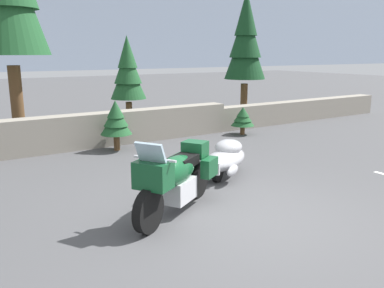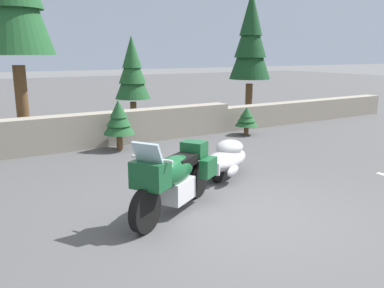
# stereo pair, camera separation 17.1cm
# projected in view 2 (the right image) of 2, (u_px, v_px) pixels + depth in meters

# --- Properties ---
(ground_plane) EXTENTS (80.00, 80.00, 0.00)m
(ground_plane) POSITION_uv_depth(u_px,v_px,m) (237.00, 216.00, 6.40)
(ground_plane) COLOR #4C4C4F
(stone_guard_wall) EXTENTS (24.00, 0.58, 0.94)m
(stone_guard_wall) POSITION_uv_depth(u_px,v_px,m) (100.00, 130.00, 11.19)
(stone_guard_wall) COLOR gray
(stone_guard_wall) RESTS_ON ground
(touring_motorcycle) EXTENTS (2.05, 1.45, 1.33)m
(touring_motorcycle) POSITION_uv_depth(u_px,v_px,m) (173.00, 176.00, 6.42)
(touring_motorcycle) COLOR black
(touring_motorcycle) RESTS_ON ground
(car_shaped_trailer) EXTENTS (2.07, 1.46, 0.76)m
(car_shaped_trailer) POSITION_uv_depth(u_px,v_px,m) (226.00, 158.00, 8.39)
(car_shaped_trailer) COLOR black
(car_shaped_trailer) RESTS_ON ground
(pine_tree_secondary) EXTENTS (1.21, 1.21, 3.13)m
(pine_tree_secondary) POSITION_uv_depth(u_px,v_px,m) (132.00, 71.00, 13.57)
(pine_tree_secondary) COLOR brown
(pine_tree_secondary) RESTS_ON ground
(pine_tree_far_right) EXTENTS (1.56, 1.56, 4.84)m
(pine_tree_far_right) POSITION_uv_depth(u_px,v_px,m) (251.00, 40.00, 15.01)
(pine_tree_far_right) COLOR brown
(pine_tree_far_right) RESTS_ON ground
(pine_sapling_near) EXTENTS (0.74, 0.74, 0.89)m
(pine_sapling_near) POSITION_uv_depth(u_px,v_px,m) (247.00, 118.00, 12.68)
(pine_sapling_near) COLOR brown
(pine_sapling_near) RESTS_ON ground
(pine_sapling_farther) EXTENTS (0.84, 0.84, 1.35)m
(pine_sapling_farther) POSITION_uv_depth(u_px,v_px,m) (119.00, 119.00, 10.63)
(pine_sapling_farther) COLOR brown
(pine_sapling_farther) RESTS_ON ground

